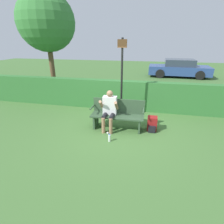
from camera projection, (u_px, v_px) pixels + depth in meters
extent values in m
plane|color=#426B33|center=(117.00, 129.00, 5.73)|extent=(40.00, 40.00, 0.00)
cube|color=#337033|center=(125.00, 95.00, 7.15)|extent=(12.00, 0.36, 1.19)
cube|color=#334C33|center=(117.00, 116.00, 5.56)|extent=(1.68, 0.51, 0.05)
cube|color=#334C33|center=(119.00, 106.00, 5.67)|extent=(1.68, 0.04, 0.47)
cube|color=#334C33|center=(96.00, 121.00, 5.79)|extent=(0.06, 0.46, 0.43)
cube|color=#334C33|center=(140.00, 125.00, 5.51)|extent=(0.06, 0.46, 0.43)
cylinder|color=#334C33|center=(92.00, 107.00, 5.62)|extent=(0.05, 0.46, 0.05)
cylinder|color=#334C33|center=(144.00, 111.00, 5.31)|extent=(0.05, 0.46, 0.05)
cube|color=silver|center=(110.00, 105.00, 5.53)|extent=(0.43, 0.22, 0.60)
sphere|color=#997051|center=(110.00, 94.00, 5.38)|extent=(0.20, 0.20, 0.20)
cylinder|color=black|center=(105.00, 115.00, 5.47)|extent=(0.13, 0.41, 0.13)
cylinder|color=black|center=(112.00, 116.00, 5.42)|extent=(0.13, 0.41, 0.13)
cylinder|color=#997051|center=(103.00, 125.00, 5.38)|extent=(0.11, 0.11, 0.51)
cylinder|color=#997051|center=(111.00, 126.00, 5.34)|extent=(0.11, 0.11, 0.51)
cylinder|color=#997051|center=(101.00, 105.00, 5.42)|extent=(0.09, 0.36, 0.36)
cylinder|color=#997051|center=(116.00, 106.00, 5.33)|extent=(0.09, 0.36, 0.36)
cube|color=maroon|center=(152.00, 124.00, 5.56)|extent=(0.30, 0.26, 0.46)
cube|color=black|center=(152.00, 129.00, 5.44)|extent=(0.22, 0.09, 0.21)
cylinder|color=white|center=(109.00, 138.00, 4.97)|extent=(0.07, 0.07, 0.21)
cylinder|color=#2D66B2|center=(109.00, 134.00, 4.93)|extent=(0.04, 0.04, 0.02)
cylinder|color=black|center=(122.00, 81.00, 5.97)|extent=(0.07, 0.07, 2.77)
cube|color=brown|center=(122.00, 43.00, 5.47)|extent=(0.30, 0.02, 0.25)
cube|color=#2D4784|center=(179.00, 70.00, 13.63)|extent=(4.58, 2.02, 0.64)
cube|color=#333D4C|center=(180.00, 63.00, 13.41)|extent=(2.22, 1.72, 0.50)
cylinder|color=black|center=(195.00, 71.00, 14.20)|extent=(0.66, 0.20, 0.65)
cylinder|color=black|center=(200.00, 75.00, 12.59)|extent=(0.66, 0.20, 0.65)
cylinder|color=black|center=(160.00, 70.00, 14.81)|extent=(0.66, 0.20, 0.65)
cylinder|color=black|center=(160.00, 74.00, 13.21)|extent=(0.66, 0.20, 0.65)
cylinder|color=brown|center=(52.00, 69.00, 8.84)|extent=(0.24, 0.24, 2.66)
sphere|color=#387A38|center=(46.00, 22.00, 8.03)|extent=(2.64, 2.64, 2.64)
sphere|color=silver|center=(108.00, 133.00, 5.39)|extent=(0.07, 0.07, 0.07)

